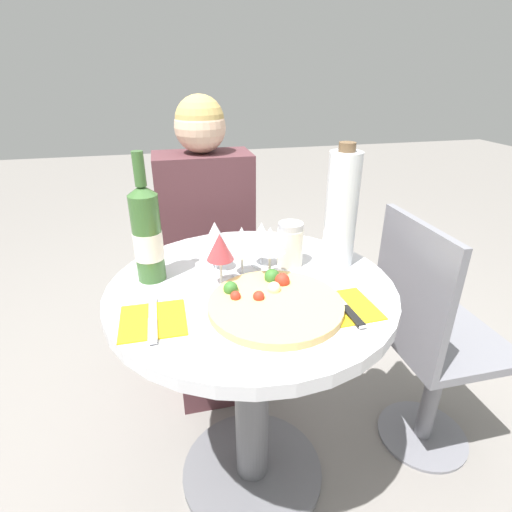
# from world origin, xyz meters

# --- Properties ---
(ground_plane) EXTENTS (12.00, 12.00, 0.00)m
(ground_plane) POSITION_xyz_m (0.00, 0.00, 0.00)
(ground_plane) COLOR gray
(ground_plane) RESTS_ON ground
(dining_table) EXTENTS (0.77, 0.77, 0.76)m
(dining_table) POSITION_xyz_m (0.00, 0.00, 0.54)
(dining_table) COLOR slate
(dining_table) RESTS_ON ground_plane
(chair_behind_diner) EXTENTS (0.37, 0.37, 0.89)m
(chair_behind_diner) POSITION_xyz_m (-0.05, 0.70, 0.44)
(chair_behind_diner) COLOR slate
(chair_behind_diner) RESTS_ON ground_plane
(seated_diner) EXTENTS (0.38, 0.44, 1.20)m
(seated_diner) POSITION_xyz_m (-0.05, 0.57, 0.54)
(seated_diner) COLOR #512D33
(seated_diner) RESTS_ON ground_plane
(chair_empty_side) EXTENTS (0.37, 0.37, 0.89)m
(chair_empty_side) POSITION_xyz_m (0.61, 0.00, 0.44)
(chair_empty_side) COLOR slate
(chair_empty_side) RESTS_ON ground_plane
(pizza_large) EXTENTS (0.33, 0.33, 0.05)m
(pizza_large) POSITION_xyz_m (0.03, -0.12, 0.77)
(pizza_large) COLOR #DBB26B
(pizza_large) RESTS_ON dining_table
(wine_bottle) EXTENTS (0.08, 0.08, 0.35)m
(wine_bottle) POSITION_xyz_m (-0.26, 0.09, 0.89)
(wine_bottle) COLOR #38602D
(wine_bottle) RESTS_ON dining_table
(tall_carafe) EXTENTS (0.09, 0.09, 0.35)m
(tall_carafe) POSITION_xyz_m (0.28, 0.07, 0.92)
(tall_carafe) COLOR silver
(tall_carafe) RESTS_ON dining_table
(sugar_shaker) EXTENTS (0.08, 0.08, 0.13)m
(sugar_shaker) POSITION_xyz_m (0.14, 0.09, 0.82)
(sugar_shaker) COLOR silver
(sugar_shaker) RESTS_ON dining_table
(wine_glass_back_left) EXTENTS (0.07, 0.07, 0.15)m
(wine_glass_back_left) POSITION_xyz_m (-0.08, 0.11, 0.87)
(wine_glass_back_left) COLOR silver
(wine_glass_back_left) RESTS_ON dining_table
(wine_glass_back_right) EXTENTS (0.07, 0.07, 0.13)m
(wine_glass_back_right) POSITION_xyz_m (0.05, 0.11, 0.85)
(wine_glass_back_right) COLOR silver
(wine_glass_back_right) RESTS_ON dining_table
(wine_glass_center) EXTENTS (0.07, 0.07, 0.14)m
(wine_glass_center) POSITION_xyz_m (-0.01, 0.06, 0.86)
(wine_glass_center) COLOR silver
(wine_glass_center) RESTS_ON dining_table
(wine_glass_front_left) EXTENTS (0.07, 0.07, 0.15)m
(wine_glass_front_left) POSITION_xyz_m (-0.08, 0.01, 0.87)
(wine_glass_front_left) COLOR silver
(wine_glass_front_left) RESTS_ON dining_table
(wine_glass_front_right) EXTENTS (0.08, 0.08, 0.15)m
(wine_glass_front_right) POSITION_xyz_m (0.05, 0.01, 0.87)
(wine_glass_front_right) COLOR silver
(wine_glass_front_right) RESTS_ON dining_table
(place_setting_left) EXTENTS (0.15, 0.19, 0.01)m
(place_setting_left) POSITION_xyz_m (-0.26, -0.12, 0.76)
(place_setting_left) COLOR gold
(place_setting_left) RESTS_ON dining_table
(place_setting_right) EXTENTS (0.16, 0.19, 0.01)m
(place_setting_right) POSITION_xyz_m (0.19, -0.17, 0.76)
(place_setting_right) COLOR gold
(place_setting_right) RESTS_ON dining_table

